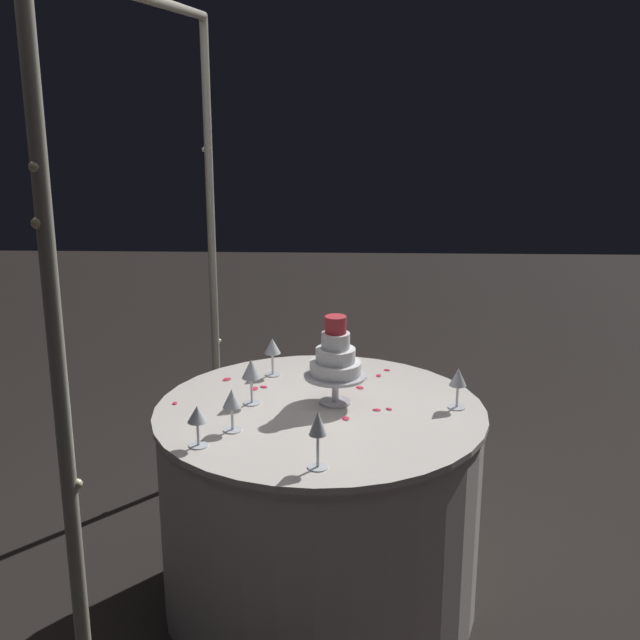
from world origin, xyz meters
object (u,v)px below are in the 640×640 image
main_table (320,508)px  wine_glass_5 (458,379)px  tiered_cake (335,360)px  wine_glass_2 (197,416)px  decorative_arch (160,226)px  wine_glass_4 (318,427)px  wine_glass_1 (232,401)px  wine_glass_0 (272,348)px  wine_glass_3 (251,371)px

main_table → wine_glass_5: (0.03, -0.47, 0.48)m
tiered_cake → wine_glass_2: tiered_cake is taller
wine_glass_2 → wine_glass_5: 0.90m
decorative_arch → wine_glass_5: decorative_arch is taller
main_table → wine_glass_4: size_ratio=6.34×
tiered_cake → wine_glass_5: size_ratio=2.19×
tiered_cake → wine_glass_1: tiered_cake is taller
decorative_arch → wine_glass_0: (0.34, -0.33, -0.53)m
wine_glass_5 → decorative_arch: bearing=91.8°
wine_glass_0 → wine_glass_3: 0.29m
wine_glass_2 → wine_glass_5: wine_glass_5 is taller
main_table → wine_glass_0: wine_glass_0 is taller
main_table → tiered_cake: tiered_cake is taller
wine_glass_0 → wine_glass_5: 0.73m
main_table → wine_glass_1: wine_glass_1 is taller
wine_glass_1 → wine_glass_2: 0.15m
wine_glass_2 → wine_glass_4: bearing=-110.3°
tiered_cake → wine_glass_1: (-0.24, 0.33, -0.06)m
decorative_arch → main_table: (-0.00, -0.52, -1.01)m
wine_glass_1 → wine_glass_2: (-0.12, 0.09, -0.00)m
main_table → tiered_cake: bearing=-40.9°
tiered_cake → wine_glass_1: size_ratio=2.22×
wine_glass_0 → wine_glass_2: bearing=164.5°
wine_glass_4 → wine_glass_5: 0.66m
wine_glass_5 → main_table: bearing=93.7°
wine_glass_2 → decorative_arch: bearing=26.6°
wine_glass_3 → wine_glass_0: bearing=-9.6°
tiered_cake → wine_glass_5: 0.42m
wine_glass_4 → wine_glass_2: bearing=69.7°
decorative_arch → wine_glass_2: (-0.30, -0.15, -0.54)m
main_table → wine_glass_0: bearing=29.6°
main_table → wine_glass_4: (-0.44, -0.01, 0.51)m
wine_glass_4 → main_table: bearing=1.0°
tiered_cake → wine_glass_3: 0.29m
decorative_arch → wine_glass_4: 0.85m
decorative_arch → main_table: 1.14m
decorative_arch → wine_glass_2: size_ratio=16.04×
wine_glass_5 → wine_glass_2: bearing=111.7°
wine_glass_2 → wine_glass_4: (-0.14, -0.38, 0.03)m
main_table → wine_glass_5: size_ratio=7.89×
decorative_arch → wine_glass_3: bearing=-80.3°
main_table → wine_glass_3: 0.55m
decorative_arch → wine_glass_1: (-0.18, -0.24, -0.53)m
wine_glass_3 → tiered_cake: bearing=-87.8°
wine_glass_1 → wine_glass_2: size_ratio=1.07×
wine_glass_2 → wine_glass_3: wine_glass_3 is taller
wine_glass_0 → wine_glass_2: 0.66m
main_table → tiered_cake: 0.54m
wine_glass_2 → wine_glass_1: bearing=-37.3°
wine_glass_3 → wine_glass_5: bearing=-91.4°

